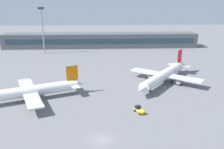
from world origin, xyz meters
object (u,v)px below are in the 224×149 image
at_px(airplane_mid, 164,75).
at_px(baggage_tug_yellow, 139,110).
at_px(floodlight_tower_west, 42,27).
at_px(airplane_near, 26,92).

distance_m(airplane_mid, baggage_tug_yellow, 27.90).
xyz_separation_m(airplane_mid, baggage_tug_yellow, (-13.10, -24.53, -2.26)).
bearing_deg(floodlight_tower_west, airplane_mid, -43.85).
distance_m(airplane_mid, floodlight_tower_west, 78.46).
height_order(airplane_mid, baggage_tug_yellow, airplane_mid).
relative_size(airplane_mid, baggage_tug_yellow, 8.79).
bearing_deg(baggage_tug_yellow, airplane_mid, 61.90).
relative_size(airplane_near, floodlight_tower_west, 1.43).
bearing_deg(floodlight_tower_west, airplane_near, -82.72).
distance_m(airplane_near, airplane_mid, 49.43).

